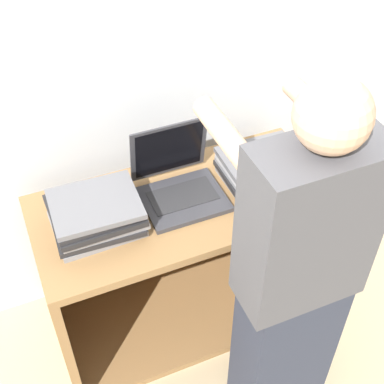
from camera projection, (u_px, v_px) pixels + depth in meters
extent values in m
plane|color=tan|center=(209.00, 360.00, 2.41)|extent=(12.00, 12.00, 0.00)
cube|color=silver|center=(145.00, 52.00, 2.03)|extent=(8.00, 0.05, 2.40)
cube|color=olive|center=(184.00, 204.00, 2.10)|extent=(1.18, 0.55, 0.04)
cube|color=olive|center=(185.00, 310.00, 2.58)|extent=(1.18, 0.55, 0.04)
cube|color=olive|center=(55.00, 305.00, 2.18)|extent=(0.04, 0.55, 0.68)
cube|color=olive|center=(298.00, 226.00, 2.50)|extent=(0.04, 0.55, 0.68)
cube|color=olive|center=(164.00, 223.00, 2.51)|extent=(1.11, 0.04, 0.68)
cube|color=#333338|center=(184.00, 199.00, 2.08)|extent=(0.31, 0.26, 0.02)
cube|color=#28282B|center=(183.00, 196.00, 2.08)|extent=(0.26, 0.14, 0.00)
cube|color=#333338|center=(169.00, 149.00, 2.09)|extent=(0.31, 0.05, 0.26)
cube|color=black|center=(169.00, 150.00, 2.08)|extent=(0.28, 0.04, 0.22)
cube|color=gray|center=(97.00, 224.00, 1.98)|extent=(0.32, 0.26, 0.02)
cube|color=#232326|center=(96.00, 221.00, 1.96)|extent=(0.32, 0.27, 0.02)
cube|color=gray|center=(99.00, 215.00, 1.95)|extent=(0.32, 0.26, 0.02)
cube|color=#232326|center=(96.00, 213.00, 1.93)|extent=(0.32, 0.26, 0.02)
cube|color=#232326|center=(94.00, 207.00, 1.92)|extent=(0.32, 0.26, 0.02)
cube|color=slate|center=(95.00, 204.00, 1.90)|extent=(0.32, 0.27, 0.02)
cube|color=gray|center=(263.00, 177.00, 2.17)|extent=(0.32, 0.26, 0.02)
cube|color=#232326|center=(261.00, 172.00, 2.16)|extent=(0.32, 0.27, 0.02)
cube|color=gray|center=(263.00, 167.00, 2.15)|extent=(0.32, 0.26, 0.02)
cube|color=#B7B7BC|center=(264.00, 165.00, 2.13)|extent=(0.32, 0.26, 0.02)
cube|color=slate|center=(263.00, 159.00, 2.12)|extent=(0.32, 0.26, 0.02)
cube|color=#2D3342|center=(282.00, 347.00, 2.04)|extent=(0.34, 0.20, 0.75)
cube|color=#4C4C51|center=(309.00, 227.00, 1.58)|extent=(0.40, 0.20, 0.59)
sphere|color=#DBAD89|center=(333.00, 115.00, 1.31)|extent=(0.20, 0.20, 0.20)
cylinder|color=#DBAD89|center=(225.00, 134.00, 1.57)|extent=(0.07, 0.32, 0.07)
cylinder|color=#DBAD89|center=(318.00, 110.00, 1.66)|extent=(0.07, 0.32, 0.07)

